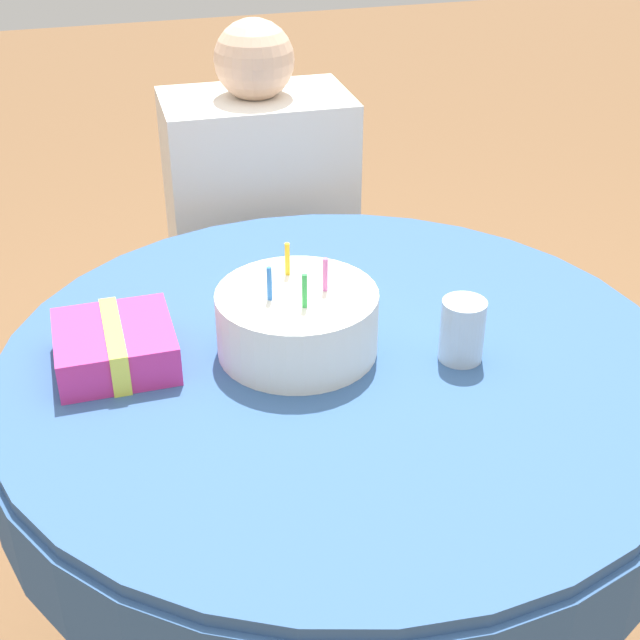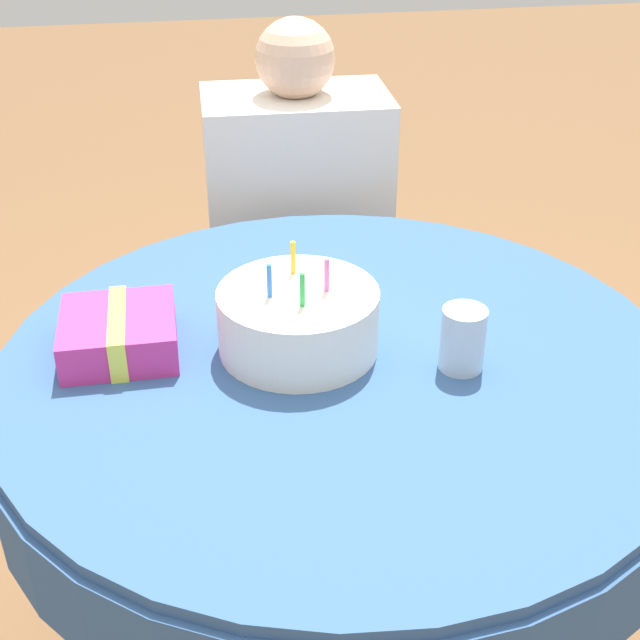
{
  "view_description": "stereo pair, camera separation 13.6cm",
  "coord_description": "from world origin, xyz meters",
  "px_view_note": "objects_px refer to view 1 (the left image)",
  "views": [
    {
      "loc": [
        -0.37,
        -1.11,
        1.53
      ],
      "look_at": [
        -0.03,
        0.01,
        0.83
      ],
      "focal_mm": 50.0,
      "sensor_mm": 36.0,
      "label": 1
    },
    {
      "loc": [
        -0.23,
        -1.14,
        1.53
      ],
      "look_at": [
        -0.03,
        0.01,
        0.83
      ],
      "focal_mm": 50.0,
      "sensor_mm": 36.0,
      "label": 2
    }
  ],
  "objects_px": {
    "birthday_cake": "(297,322)",
    "gift_box": "(115,346)",
    "chair": "(258,278)",
    "person": "(262,220)",
    "drinking_glass": "(462,330)"
  },
  "relations": [
    {
      "from": "birthday_cake",
      "to": "gift_box",
      "type": "xyz_separation_m",
      "value": [
        -0.28,
        0.04,
        -0.02
      ]
    },
    {
      "from": "chair",
      "to": "gift_box",
      "type": "xyz_separation_m",
      "value": [
        -0.39,
        -0.75,
        0.33
      ]
    },
    {
      "from": "birthday_cake",
      "to": "gift_box",
      "type": "relative_size",
      "value": 1.37
    },
    {
      "from": "person",
      "to": "birthday_cake",
      "type": "relative_size",
      "value": 4.48
    },
    {
      "from": "drinking_glass",
      "to": "birthday_cake",
      "type": "bearing_deg",
      "value": 158.09
    },
    {
      "from": "birthday_cake",
      "to": "drinking_glass",
      "type": "bearing_deg",
      "value": -21.91
    },
    {
      "from": "chair",
      "to": "drinking_glass",
      "type": "height_order",
      "value": "chair"
    },
    {
      "from": "gift_box",
      "to": "chair",
      "type": "bearing_deg",
      "value": 62.8
    },
    {
      "from": "person",
      "to": "birthday_cake",
      "type": "height_order",
      "value": "person"
    },
    {
      "from": "person",
      "to": "chair",
      "type": "bearing_deg",
      "value": 90.0
    },
    {
      "from": "birthday_cake",
      "to": "gift_box",
      "type": "height_order",
      "value": "birthday_cake"
    },
    {
      "from": "birthday_cake",
      "to": "drinking_glass",
      "type": "height_order",
      "value": "birthday_cake"
    },
    {
      "from": "birthday_cake",
      "to": "gift_box",
      "type": "bearing_deg",
      "value": 171.29
    },
    {
      "from": "chair",
      "to": "birthday_cake",
      "type": "relative_size",
      "value": 3.56
    },
    {
      "from": "chair",
      "to": "person",
      "type": "distance_m",
      "value": 0.22
    }
  ]
}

